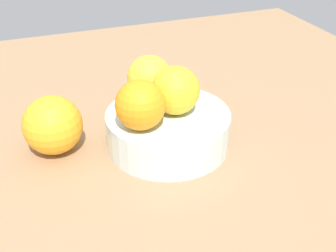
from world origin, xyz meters
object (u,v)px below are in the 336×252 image
(orange_in_bowl_0, at_px, (176,91))
(orange_loose_0, at_px, (53,125))
(fruit_bowl, at_px, (168,130))
(orange_in_bowl_1, at_px, (140,105))
(orange_in_bowl_2, at_px, (149,77))

(orange_in_bowl_0, distance_m, orange_loose_0, 0.18)
(fruit_bowl, xyz_separation_m, orange_loose_0, (-0.16, 0.04, 0.02))
(orange_in_bowl_1, bearing_deg, orange_loose_0, 149.26)
(orange_in_bowl_2, bearing_deg, orange_in_bowl_0, -70.62)
(orange_in_bowl_0, bearing_deg, orange_in_bowl_2, 109.38)
(orange_in_bowl_0, xyz_separation_m, orange_in_bowl_2, (-0.02, 0.06, -0.00))
(fruit_bowl, distance_m, orange_in_bowl_1, 0.08)
(fruit_bowl, relative_size, orange_in_bowl_0, 2.60)
(fruit_bowl, height_order, orange_in_bowl_0, orange_in_bowl_0)
(orange_in_bowl_1, xyz_separation_m, orange_loose_0, (-0.11, 0.07, -0.05))
(fruit_bowl, distance_m, orange_loose_0, 0.17)
(orange_in_bowl_1, xyz_separation_m, orange_in_bowl_2, (0.04, 0.08, -0.00))
(fruit_bowl, relative_size, orange_in_bowl_2, 2.71)
(orange_in_bowl_0, xyz_separation_m, orange_in_bowl_1, (-0.06, -0.02, -0.00))
(fruit_bowl, relative_size, orange_loose_0, 2.11)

